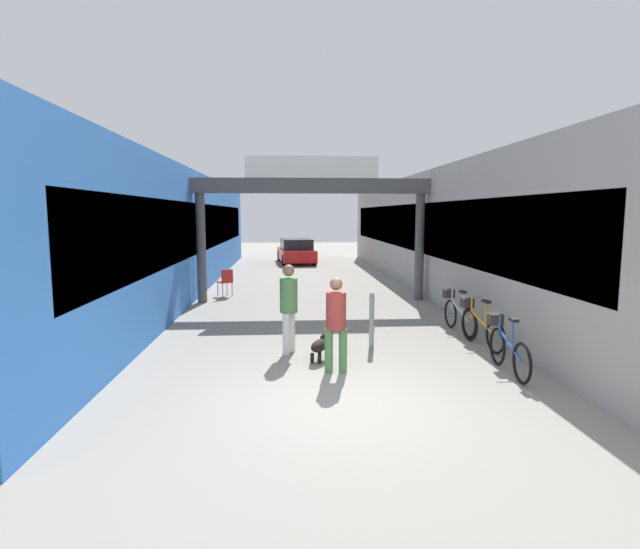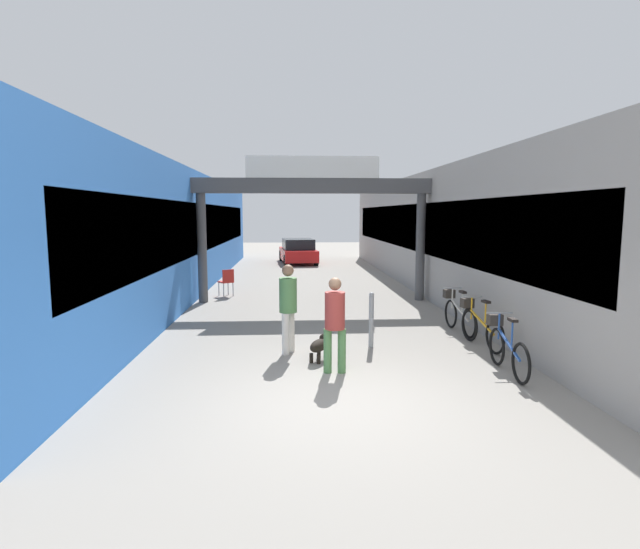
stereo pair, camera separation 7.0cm
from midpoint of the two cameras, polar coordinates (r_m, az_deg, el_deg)
name	(u,v)px [view 2 (the right image)]	position (r m, az deg, el deg)	size (l,w,h in m)	color
ground_plane	(338,401)	(7.43, 2.35, -14.26)	(80.00, 80.00, 0.00)	gray
storefront_left	(165,233)	(18.44, -17.19, 4.57)	(3.00, 26.00, 4.03)	blue
storefront_right	(449,232)	(18.82, 14.63, 4.70)	(3.00, 26.00, 4.03)	#9E9993
arcade_sign_gateway	(313,198)	(15.23, -0.72, 8.69)	(7.40, 0.47, 4.38)	#4C4C4F
pedestrian_with_dog	(335,319)	(8.42, 1.95, -5.10)	(0.39, 0.37, 1.63)	#4C7F47
pedestrian_companion	(288,303)	(9.61, -3.46, -3.23)	(0.45, 0.45, 1.73)	silver
dog_on_leash	(320,345)	(9.27, 0.20, -8.09)	(0.48, 0.65, 0.46)	black
bicycle_blue_nearest	(506,347)	(9.15, 20.68, -7.75)	(0.46, 1.69, 0.98)	black
bicycle_orange_second	(479,325)	(10.73, 17.91, -5.49)	(0.46, 1.68, 0.98)	black
bicycle_silver_third	(458,313)	(11.86, 15.63, -4.24)	(0.46, 1.69, 0.98)	black
bollard_post_metal	(371,319)	(10.13, 6.08, -5.13)	(0.10, 0.10, 1.13)	gray
cafe_chair_red_nearer	(227,280)	(16.53, -10.48, -0.62)	(0.56, 0.56, 0.89)	gray
parked_car_red	(298,251)	(27.26, -2.46, 2.66)	(2.14, 4.15, 1.33)	red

